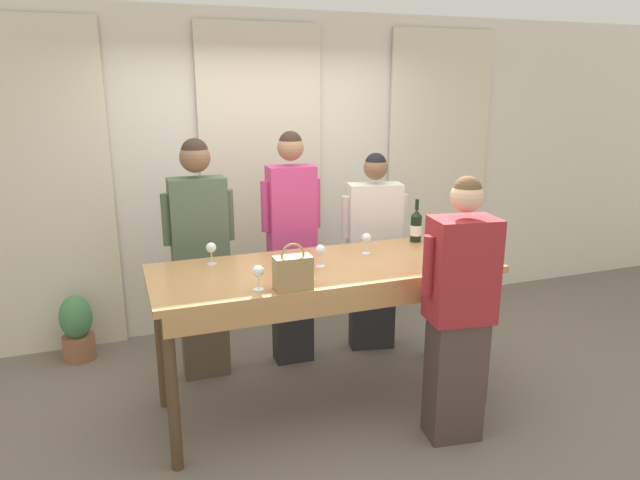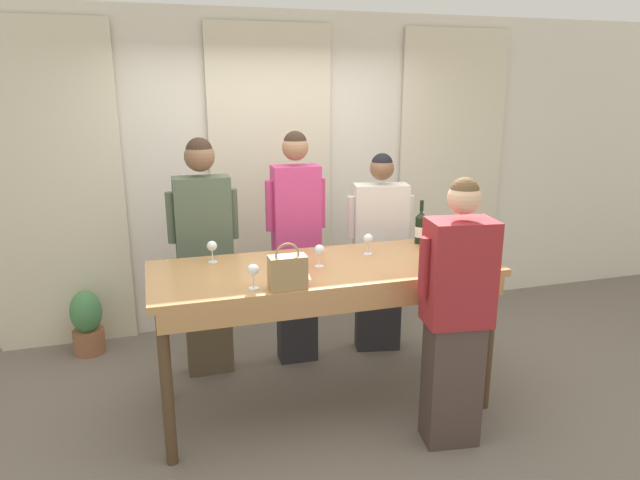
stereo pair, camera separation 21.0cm
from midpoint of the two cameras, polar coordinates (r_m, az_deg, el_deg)
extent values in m
plane|color=#70665B|center=(4.19, 1.86, -16.01)|extent=(18.00, 18.00, 0.00)
cube|color=silver|center=(5.22, -3.86, 6.70)|extent=(12.00, 0.06, 2.80)
cube|color=beige|center=(5.07, -24.05, 4.52)|extent=(1.09, 0.03, 2.69)
cube|color=beige|center=(5.17, -3.68, 5.98)|extent=(1.09, 0.03, 2.69)
cube|color=beige|center=(5.85, 13.96, 6.65)|extent=(1.09, 0.03, 2.69)
cube|color=#B27F4C|center=(3.77, 1.99, -2.89)|extent=(2.26, 0.88, 0.05)
cube|color=#B27F4C|center=(3.42, 4.29, -6.33)|extent=(2.17, 0.03, 0.12)
cylinder|color=#4C3823|center=(3.46, -13.34, -14.33)|extent=(0.07, 0.07, 0.98)
cylinder|color=#4C3823|center=(4.11, 17.92, -9.73)|extent=(0.07, 0.07, 0.98)
cylinder|color=#4C3823|center=(4.11, -14.07, -9.43)|extent=(0.07, 0.07, 0.98)
cylinder|color=#4C3823|center=(4.67, 12.87, -6.29)|extent=(0.07, 0.07, 0.98)
cylinder|color=black|center=(4.35, 11.39, 0.96)|extent=(0.08, 0.08, 0.20)
cone|color=black|center=(4.32, 11.48, 2.53)|extent=(0.08, 0.08, 0.05)
cylinder|color=black|center=(4.30, 11.52, 3.36)|extent=(0.03, 0.03, 0.08)
cylinder|color=white|center=(4.35, 11.39, 0.83)|extent=(0.09, 0.09, 0.08)
cube|color=#997A4C|center=(3.30, -1.43, -3.28)|extent=(0.22, 0.11, 0.20)
torus|color=#997A4C|center=(3.27, -1.45, -1.51)|extent=(0.15, 0.01, 0.15)
cylinder|color=white|center=(4.02, 6.30, -1.40)|extent=(0.06, 0.06, 0.00)
cylinder|color=white|center=(4.01, 6.31, -0.82)|extent=(0.01, 0.01, 0.08)
sphere|color=white|center=(3.99, 6.34, 0.13)|extent=(0.07, 0.07, 0.07)
cylinder|color=white|center=(3.87, -9.16, -2.19)|extent=(0.06, 0.06, 0.00)
cylinder|color=white|center=(3.86, -9.18, -1.59)|extent=(0.01, 0.01, 0.08)
sphere|color=white|center=(3.84, -9.23, -0.59)|extent=(0.07, 0.07, 0.07)
cylinder|color=white|center=(3.95, 18.37, -2.45)|extent=(0.06, 0.06, 0.00)
cylinder|color=white|center=(3.93, 18.42, -1.86)|extent=(0.01, 0.01, 0.08)
sphere|color=white|center=(3.91, 18.50, -0.89)|extent=(0.07, 0.07, 0.07)
sphere|color=maroon|center=(3.92, 18.49, -1.01)|extent=(0.04, 0.04, 0.04)
cylinder|color=white|center=(3.73, 1.56, -2.64)|extent=(0.06, 0.06, 0.00)
cylinder|color=white|center=(3.72, 1.56, -2.02)|extent=(0.01, 0.01, 0.08)
sphere|color=white|center=(3.70, 1.57, -1.00)|extent=(0.07, 0.07, 0.07)
sphere|color=maroon|center=(3.70, 1.57, -1.12)|extent=(0.04, 0.04, 0.04)
cylinder|color=white|center=(4.21, 14.78, -1.08)|extent=(0.06, 0.06, 0.00)
cylinder|color=white|center=(4.20, 14.82, -0.53)|extent=(0.01, 0.01, 0.08)
sphere|color=white|center=(4.18, 14.88, 0.39)|extent=(0.07, 0.07, 0.07)
cylinder|color=white|center=(3.35, -4.85, -4.84)|extent=(0.06, 0.06, 0.00)
cylinder|color=white|center=(3.33, -4.87, -4.15)|extent=(0.01, 0.01, 0.08)
sphere|color=white|center=(3.31, -4.89, -3.02)|extent=(0.07, 0.07, 0.07)
cube|color=white|center=(3.52, -0.25, -3.76)|extent=(0.14, 0.14, 0.00)
cylinder|color=#193399|center=(3.72, -1.39, -2.66)|extent=(0.10, 0.08, 0.01)
cube|color=brown|center=(4.48, -9.77, -7.87)|extent=(0.34, 0.17, 0.86)
cube|color=#4C5B47|center=(4.24, -10.23, 1.72)|extent=(0.41, 0.20, 0.68)
sphere|color=brown|center=(4.16, -10.55, 8.22)|extent=(0.22, 0.22, 0.22)
sphere|color=#332319|center=(4.16, -10.57, 8.74)|extent=(0.19, 0.19, 0.19)
cylinder|color=#4C5B47|center=(4.26, -7.28, 2.60)|extent=(0.07, 0.07, 0.37)
cylinder|color=#4C5B47|center=(4.21, -13.28, 2.17)|extent=(0.07, 0.07, 0.37)
cube|color=#28282D|center=(4.60, -1.02, -6.81)|extent=(0.31, 0.19, 0.89)
cube|color=#C63D7A|center=(4.37, -1.07, 2.88)|extent=(0.36, 0.22, 0.70)
sphere|color=#9E7051|center=(4.29, -1.10, 9.25)|extent=(0.20, 0.20, 0.20)
sphere|color=#332319|center=(4.29, -1.10, 9.71)|extent=(0.17, 0.17, 0.17)
cylinder|color=#C63D7A|center=(4.41, 1.44, 3.70)|extent=(0.07, 0.07, 0.39)
cylinder|color=#C63D7A|center=(4.31, -3.64, 3.41)|extent=(0.07, 0.07, 0.39)
cube|color=#28282D|center=(4.85, 7.07, -6.39)|extent=(0.39, 0.24, 0.79)
cube|color=silver|center=(4.64, 7.35, 1.73)|extent=(0.46, 0.29, 0.62)
sphere|color=brown|center=(4.56, 7.54, 7.13)|extent=(0.19, 0.19, 0.19)
sphere|color=black|center=(4.55, 7.55, 7.55)|extent=(0.17, 0.17, 0.17)
cylinder|color=silver|center=(4.68, 10.20, 2.33)|extent=(0.08, 0.08, 0.34)
cylinder|color=silver|center=(4.58, 4.48, 2.25)|extent=(0.08, 0.08, 0.34)
cube|color=#473833|center=(3.73, 14.66, -13.64)|extent=(0.35, 0.27, 0.80)
cube|color=maroon|center=(3.45, 15.45, -3.17)|extent=(0.42, 0.31, 0.63)
sphere|color=#DBAD89|center=(3.34, 15.98, 4.08)|extent=(0.19, 0.19, 0.19)
sphere|color=brown|center=(3.34, 16.02, 4.64)|extent=(0.17, 0.17, 0.17)
cylinder|color=maroon|center=(3.36, 12.19, -2.62)|extent=(0.08, 0.08, 0.35)
cylinder|color=maroon|center=(3.53, 18.66, -2.21)|extent=(0.08, 0.08, 0.35)
cylinder|color=#935B3D|center=(5.17, -20.99, -9.43)|extent=(0.25, 0.25, 0.20)
ellipsoid|color=#47844C|center=(5.07, -21.28, -6.72)|extent=(0.25, 0.25, 0.36)
camera|label=1|loc=(0.10, -88.42, 0.43)|focal=32.00mm
camera|label=2|loc=(0.10, 91.58, -0.43)|focal=32.00mm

